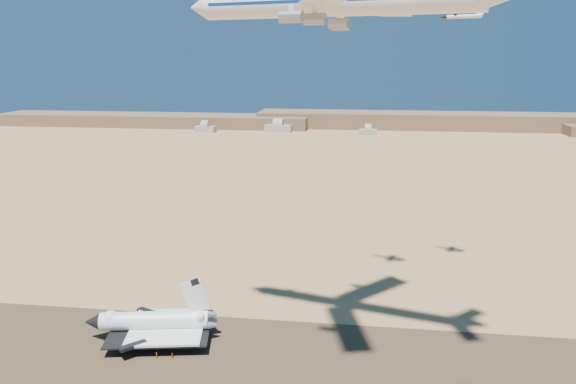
# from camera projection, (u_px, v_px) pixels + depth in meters

# --- Properties ---
(ground) EXTENTS (1200.00, 1200.00, 0.00)m
(ground) POSITION_uv_depth(u_px,v_px,m) (225.00, 359.00, 155.71)
(ground) COLOR tan
(ground) RESTS_ON ground
(runway) EXTENTS (600.00, 50.00, 0.06)m
(runway) POSITION_uv_depth(u_px,v_px,m) (225.00, 359.00, 155.71)
(runway) COLOR #4B3725
(runway) RESTS_ON ground
(ridgeline) EXTENTS (960.00, 90.00, 18.00)m
(ridgeline) POSITION_uv_depth(u_px,v_px,m) (390.00, 122.00, 653.24)
(ridgeline) COLOR brown
(ridgeline) RESTS_ON ground
(hangars) EXTENTS (200.50, 29.50, 30.00)m
(hangars) POSITION_uv_depth(u_px,v_px,m) (274.00, 128.00, 623.89)
(hangars) COLOR #9D9B8B
(hangars) RESTS_ON ground
(shuttle) EXTENTS (38.53, 28.24, 18.97)m
(shuttle) POSITION_uv_depth(u_px,v_px,m) (154.00, 323.00, 165.74)
(shuttle) COLOR white
(shuttle) RESTS_ON runway
(carrier_747) EXTENTS (81.14, 60.97, 20.21)m
(carrier_747) POSITION_uv_depth(u_px,v_px,m) (326.00, 3.00, 132.27)
(carrier_747) COLOR white
(crew_a) EXTENTS (0.54, 0.71, 1.74)m
(crew_a) POSITION_uv_depth(u_px,v_px,m) (157.00, 355.00, 155.76)
(crew_a) COLOR #C1390B
(crew_a) RESTS_ON runway
(crew_b) EXTENTS (0.82, 0.89, 1.60)m
(crew_b) POSITION_uv_depth(u_px,v_px,m) (158.00, 349.00, 159.18)
(crew_b) COLOR #C1390B
(crew_b) RESTS_ON runway
(crew_c) EXTENTS (0.98, 1.05, 1.63)m
(crew_c) POSITION_uv_depth(u_px,v_px,m) (172.00, 355.00, 155.71)
(crew_c) COLOR #C1390B
(crew_c) RESTS_ON runway
(chase_jet_e) EXTENTS (14.70, 8.65, 3.76)m
(chase_jet_e) POSITION_uv_depth(u_px,v_px,m) (384.00, 5.00, 174.32)
(chase_jet_e) COLOR white
(chase_jet_f) EXTENTS (13.93, 8.25, 3.58)m
(chase_jet_f) POSITION_uv_depth(u_px,v_px,m) (463.00, 16.00, 186.96)
(chase_jet_f) COLOR white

